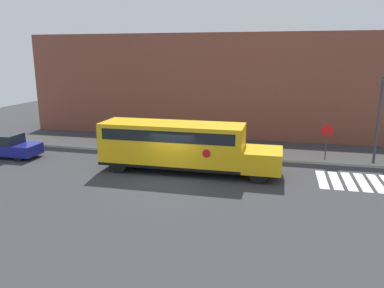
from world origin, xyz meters
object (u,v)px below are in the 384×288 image
school_bus (180,144)px  parked_car (4,146)px  stop_sign (327,137)px  traffic_light (384,110)px

school_bus → parked_car: size_ratio=2.23×
stop_sign → traffic_light: 3.71m
school_bus → traffic_light: (11.46, 2.89, 2.02)m
school_bus → parked_car: 12.51m
school_bus → stop_sign: school_bus is taller
school_bus → stop_sign: 9.51m
school_bus → traffic_light: traffic_light is taller
parked_car → stop_sign: 21.40m
parked_car → stop_sign: bearing=9.9°
stop_sign → traffic_light: size_ratio=0.44×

